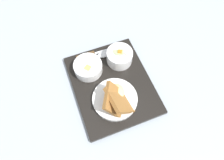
{
  "coord_description": "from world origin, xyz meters",
  "views": [
    {
      "loc": [
        0.34,
        -0.16,
        0.77
      ],
      "look_at": [
        0.0,
        0.0,
        0.05
      ],
      "focal_mm": 32.0,
      "sensor_mm": 36.0,
      "label": 1
    }
  ],
  "objects_px": {
    "bowl_salad": "(120,56)",
    "plate_main": "(116,98)",
    "knife": "(89,55)",
    "spoon": "(99,56)",
    "bowl_soup": "(88,67)"
  },
  "relations": [
    {
      "from": "bowl_soup",
      "to": "spoon",
      "type": "height_order",
      "value": "bowl_soup"
    },
    {
      "from": "plate_main",
      "to": "bowl_soup",
      "type": "bearing_deg",
      "value": -165.81
    },
    {
      "from": "bowl_salad",
      "to": "bowl_soup",
      "type": "bearing_deg",
      "value": -94.12
    },
    {
      "from": "plate_main",
      "to": "spoon",
      "type": "xyz_separation_m",
      "value": [
        -0.22,
        0.02,
        -0.02
      ]
    },
    {
      "from": "bowl_salad",
      "to": "bowl_soup",
      "type": "relative_size",
      "value": 0.93
    },
    {
      "from": "bowl_salad",
      "to": "knife",
      "type": "height_order",
      "value": "bowl_salad"
    },
    {
      "from": "knife",
      "to": "spoon",
      "type": "relative_size",
      "value": 1.44
    },
    {
      "from": "bowl_soup",
      "to": "knife",
      "type": "xyz_separation_m",
      "value": [
        -0.07,
        0.03,
        -0.02
      ]
    },
    {
      "from": "bowl_soup",
      "to": "spoon",
      "type": "distance_m",
      "value": 0.09
    },
    {
      "from": "bowl_soup",
      "to": "plate_main",
      "type": "height_order",
      "value": "plate_main"
    },
    {
      "from": "bowl_soup",
      "to": "spoon",
      "type": "xyz_separation_m",
      "value": [
        -0.05,
        0.07,
        -0.02
      ]
    },
    {
      "from": "bowl_salad",
      "to": "plate_main",
      "type": "height_order",
      "value": "plate_main"
    },
    {
      "from": "spoon",
      "to": "plate_main",
      "type": "bearing_deg",
      "value": -90.63
    },
    {
      "from": "plate_main",
      "to": "spoon",
      "type": "bearing_deg",
      "value": 173.7
    },
    {
      "from": "bowl_soup",
      "to": "bowl_salad",
      "type": "bearing_deg",
      "value": 85.88
    }
  ]
}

